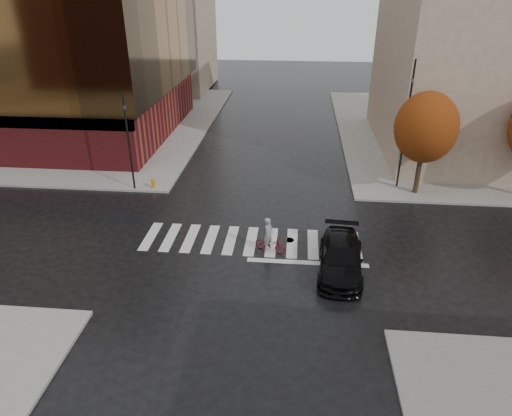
% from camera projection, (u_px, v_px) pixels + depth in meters
% --- Properties ---
extents(ground, '(120.00, 120.00, 0.00)m').
position_uv_depth(ground, '(250.00, 246.00, 23.96)').
color(ground, black).
rests_on(ground, ground).
extents(sidewalk_nw, '(30.00, 30.00, 0.15)m').
position_uv_depth(sidewalk_nw, '(58.00, 122.00, 44.33)').
color(sidewalk_nw, gray).
rests_on(sidewalk_nw, ground).
extents(sidewalk_ne, '(30.00, 30.00, 0.15)m').
position_uv_depth(sidewalk_ne, '(508.00, 134.00, 40.81)').
color(sidewalk_ne, gray).
rests_on(sidewalk_ne, ground).
extents(crosswalk, '(12.00, 3.00, 0.01)m').
position_uv_depth(crosswalk, '(251.00, 241.00, 24.40)').
color(crosswalk, silver).
rests_on(crosswalk, ground).
extents(office_glass, '(27.00, 19.00, 16.00)m').
position_uv_depth(office_glass, '(10.00, 36.00, 38.03)').
color(office_glass, maroon).
rests_on(office_glass, sidewalk_nw).
extents(building_ne_tan, '(16.00, 16.00, 18.00)m').
position_uv_depth(building_ne_tan, '(503.00, 30.00, 33.50)').
color(building_ne_tan, gray).
rests_on(building_ne_tan, sidewalk_ne).
extents(building_nw_far, '(14.00, 12.00, 20.00)m').
position_uv_depth(building_nw_far, '(148.00, 1.00, 53.57)').
color(building_nw_far, gray).
rests_on(building_nw_far, sidewalk_nw).
extents(tree_ne_a, '(3.80, 3.80, 6.50)m').
position_uv_depth(tree_ne_a, '(426.00, 128.00, 27.68)').
color(tree_ne_a, black).
rests_on(tree_ne_a, sidewalk_ne).
extents(sedan, '(2.42, 5.18, 1.46)m').
position_uv_depth(sedan, '(341.00, 257.00, 21.65)').
color(sedan, black).
rests_on(sedan, ground).
extents(cyclist, '(1.77, 1.16, 1.91)m').
position_uv_depth(cyclist, '(270.00, 240.00, 23.23)').
color(cyclist, maroon).
rests_on(cyclist, ground).
extents(traffic_light_nw, '(0.17, 0.14, 6.39)m').
position_uv_depth(traffic_light_nw, '(128.00, 137.00, 28.58)').
color(traffic_light_nw, black).
rests_on(traffic_light_nw, sidewalk_nw).
extents(traffic_light_ne, '(0.20, 0.23, 8.18)m').
position_uv_depth(traffic_light_ne, '(407.00, 116.00, 28.36)').
color(traffic_light_ne, black).
rests_on(traffic_light_ne, sidewalk_ne).
extents(fire_hydrant, '(0.24, 0.24, 0.67)m').
position_uv_depth(fire_hydrant, '(153.00, 182.00, 30.09)').
color(fire_hydrant, orange).
rests_on(fire_hydrant, sidewalk_nw).
extents(manhole, '(0.69, 0.69, 0.01)m').
position_uv_depth(manhole, '(289.00, 240.00, 24.49)').
color(manhole, '#3F2916').
rests_on(manhole, ground).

